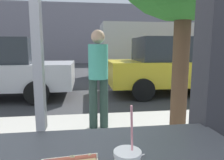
# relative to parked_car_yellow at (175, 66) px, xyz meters

# --- Properties ---
(ground_plane) EXTENTS (60.00, 60.00, 0.00)m
(ground_plane) POSITION_rel_parked_car_yellow_xyz_m (-3.19, 2.75, -0.90)
(ground_plane) COLOR #38383A
(sidewalk_strip) EXTENTS (16.00, 2.80, 0.13)m
(sidewalk_strip) POSITION_rel_parked_car_yellow_xyz_m (-3.19, -3.65, -0.84)
(sidewalk_strip) COLOR #B2ADA3
(sidewalk_strip) RESTS_ON ground
(building_facade_far) EXTENTS (28.00, 1.20, 5.63)m
(building_facade_far) POSITION_rel_parked_car_yellow_xyz_m (-3.19, 14.36, 1.91)
(building_facade_far) COLOR gray
(building_facade_far) RESTS_ON ground
(parked_car_yellow) EXTENTS (4.45, 2.05, 1.80)m
(parked_car_yellow) POSITION_rel_parked_car_yellow_xyz_m (0.00, 0.00, 0.00)
(parked_car_yellow) COLOR gold
(parked_car_yellow) RESTS_ON ground
(box_truck) EXTENTS (6.84, 2.44, 2.65)m
(box_truck) POSITION_rel_parked_car_yellow_xyz_m (1.28, 4.16, 0.59)
(box_truck) COLOR beige
(box_truck) RESTS_ON ground
(pedestrian) EXTENTS (0.32, 0.32, 1.63)m
(pedestrian) POSITION_rel_parked_car_yellow_xyz_m (-2.71, -3.02, 0.16)
(pedestrian) COLOR #273C35
(pedestrian) RESTS_ON sidewalk_strip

